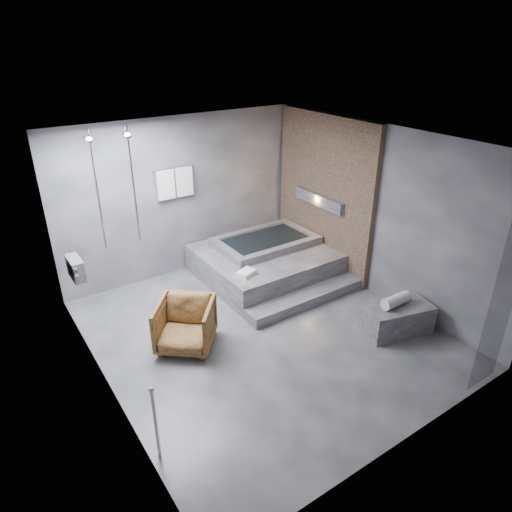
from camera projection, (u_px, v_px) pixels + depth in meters
room at (277, 213)px, 6.39m from camera, size 5.00×5.04×2.82m
tub_deck at (265, 263)px, 8.27m from camera, size 2.20×2.00×0.50m
tub_step at (306, 298)px, 7.46m from camera, size 2.20×0.36×0.18m
concrete_bench at (396, 318)px, 6.73m from camera, size 1.08×0.76×0.44m
driftwood_chair at (185, 325)px, 6.34m from camera, size 1.08×1.08×0.71m
rolled_towel at (396, 300)px, 6.59m from camera, size 0.47×0.17×0.17m
deck_towel at (246, 273)px, 7.31m from camera, size 0.34×0.29×0.08m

